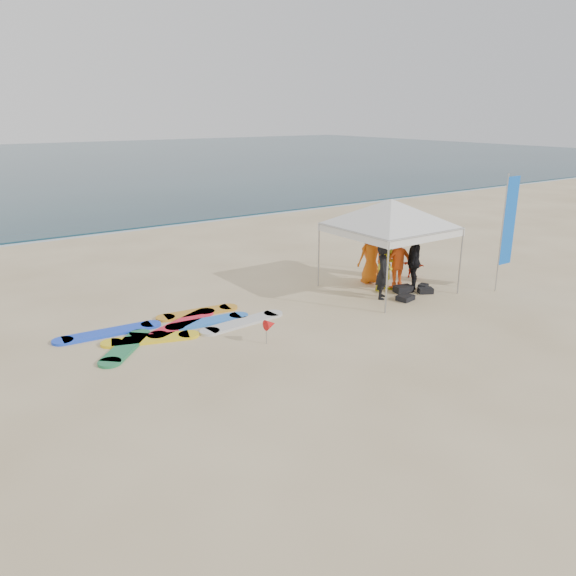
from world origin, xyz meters
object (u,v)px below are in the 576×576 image
Objects in this scene: surfboard_spread at (175,328)px; person_orange_b at (371,256)px; person_orange_a at (397,259)px; canopy_tent at (391,199)px; person_yellow at (388,265)px; marker_pennant at (270,324)px; person_seated at (412,266)px; feather_flag at (508,222)px; person_black_a at (383,272)px; person_black_b at (414,261)px.

person_orange_b is at bearing 1.87° from surfboard_spread.
person_orange_a is 0.43× the size of canopy_tent.
marker_pennant is (-5.48, -1.46, -0.38)m from person_yellow.
person_yellow is 2.07× the size of person_seated.
person_yellow is at bearing 147.73° from feather_flag.
person_black_a is 1.71m from person_orange_b.
marker_pennant is 2.80m from surfboard_spread.
person_black_a is 0.93× the size of person_orange_b.
person_black_a is at bearing 68.78° from person_orange_b.
person_seated is at bearing -148.26° from person_orange_a.
person_orange_a reaches higher than person_black_b.
feather_flag is (3.19, -2.02, 1.36)m from person_yellow.
feather_flag is 0.68× the size of surfboard_spread.
person_orange_a is 0.56m from person_black_b.
person_yellow is at bearing 14.89° from marker_pennant.
person_orange_a is (0.46, 0.09, 0.10)m from person_yellow.
feather_flag is at bearing -27.43° from person_yellow.
person_seated is at bearing 174.73° from person_orange_b.
person_orange_a is (1.13, 0.54, 0.11)m from person_black_a.
person_yellow is at bearing -126.10° from canopy_tent.
person_seated is at bearing 16.76° from canopy_tent.
person_black_a is 2.69× the size of marker_pennant.
canopy_tent is (0.74, 0.55, 2.12)m from person_black_a.
person_orange_b is 7.33m from surfboard_spread.
person_seated is at bearing 15.92° from marker_pennant.
person_yellow reaches higher than surfboard_spread.
person_orange_a reaches higher than marker_pennant.
person_yellow is 2.74× the size of marker_pennant.
person_orange_a is 7.64m from surfboard_spread.
person_yellow reaches higher than person_seated.
person_seated is 1.32× the size of marker_pennant.
surfboard_spread is at bearing 10.61° from person_orange_b.
feather_flag is at bearing 152.67° from person_orange_a.
person_yellow is 1.05m from person_orange_b.
person_orange_a is at bearing 115.19° from person_orange_b.
person_orange_b is at bearing 84.67° from person_yellow.
canopy_tent is (-0.11, -0.93, 2.05)m from person_orange_b.
canopy_tent is (-0.39, 0.01, 2.01)m from person_orange_a.
person_seated is 3.13m from canopy_tent.
surfboard_spread is (-7.27, -0.24, -0.89)m from person_orange_b.
person_seated is 3.49m from feather_flag.
person_seated is at bearing -173.83° from person_black_b.
surfboard_spread is at bearing 174.48° from canopy_tent.
person_orange_b is 6.20m from marker_pennant.
person_orange_b is at bearing 83.14° from canopy_tent.
person_seated is at bearing 117.66° from feather_flag.
canopy_tent is at bearing 58.73° from person_yellow.
person_black_a is at bearing 36.04° from person_orange_a.
canopy_tent is 1.19× the size of feather_flag.
surfboard_spread is at bearing 5.07° from person_orange_a.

